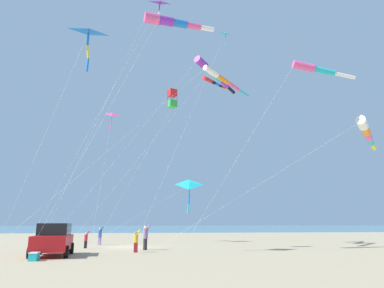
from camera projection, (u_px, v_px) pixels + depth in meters
name	position (u px, v px, depth m)	size (l,w,h in m)	color
ground_plane	(127.00, 247.00, 28.25)	(600.00, 600.00, 0.00)	tan
ocean_water_strip	(140.00, 227.00, 187.50)	(240.00, 600.00, 0.01)	teal
parked_car	(54.00, 239.00, 20.41)	(4.45, 2.39, 1.85)	red
cooler_box	(34.00, 256.00, 17.53)	(0.62, 0.42, 0.42)	#1EB7C6
person_adult_flyer	(145.00, 236.00, 25.06)	(0.65, 0.59, 1.83)	#232328
person_child_green_jacket	(100.00, 235.00, 30.71)	(0.49, 0.56, 1.60)	#8E6B9E
person_child_grey_jacket	(136.00, 240.00, 22.85)	(0.38, 0.47, 1.46)	#B72833
person_bystander_far	(86.00, 239.00, 26.71)	(0.39, 0.45, 1.29)	#232328
kite_box_blue_topmost	(172.00, 99.00, 27.75)	(4.38, 6.28, 12.30)	red
kite_delta_black_fish_shape	(189.00, 185.00, 36.43)	(7.12, 10.36, 6.47)	#1EB7C6
kite_delta_magenta_far_left	(89.00, 32.00, 24.07)	(2.98, 4.89, 15.21)	blue
kite_delta_long_streamer_right	(225.00, 35.00, 35.89)	(4.87, 9.10, 21.27)	#1EB7C6
kite_windsock_white_trailing	(221.00, 79.00, 29.64)	(10.06, 17.63, 14.35)	white
kite_windsock_rainbow_low_near	(315.00, 69.00, 24.47)	(2.86, 12.03, 13.02)	#EF4C93
kite_windsock_striped_overhead	(212.00, 82.00, 34.83)	(3.14, 14.80, 15.93)	red
kite_windsock_checkered_midright	(366.00, 131.00, 26.33)	(5.45, 18.89, 9.29)	white
kite_windsock_small_distant	(170.00, 22.00, 26.33)	(2.71, 11.11, 17.12)	#EF4C93
kite_windsock_yellow_midlevel	(211.00, 72.00, 33.30)	(10.04, 15.35, 16.83)	purple
kite_delta_teal_far_right	(112.00, 115.00, 37.53)	(6.20, 1.26, 13.68)	#EF4C93
kite_delta_purple_drifting	(160.00, 3.00, 32.04)	(6.31, 8.92, 22.09)	purple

